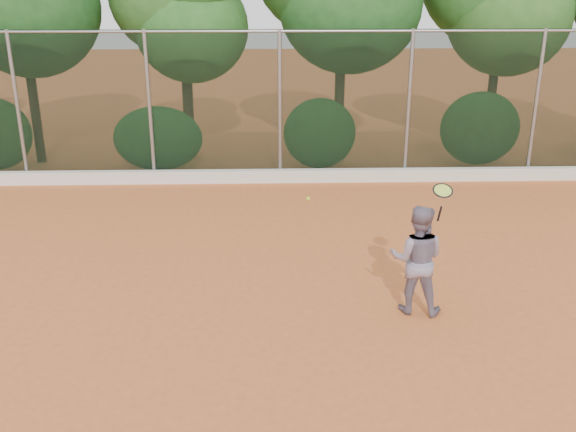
{
  "coord_description": "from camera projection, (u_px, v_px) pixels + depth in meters",
  "views": [
    {
      "loc": [
        -0.28,
        -7.8,
        4.45
      ],
      "look_at": [
        0.0,
        1.0,
        1.25
      ],
      "focal_mm": 40.0,
      "sensor_mm": 36.0,
      "label": 1
    }
  ],
  "objects": [
    {
      "name": "ground",
      "position": [
        290.0,
        326.0,
        8.85
      ],
      "size": [
        80.0,
        80.0,
        0.0
      ],
      "primitive_type": "plane",
      "color": "#CD6730",
      "rests_on": "ground"
    },
    {
      "name": "concrete_curb",
      "position": [
        280.0,
        176.0,
        15.21
      ],
      "size": [
        24.0,
        0.2,
        0.3
      ],
      "primitive_type": "cube",
      "color": "silver",
      "rests_on": "ground"
    },
    {
      "name": "tennis_player",
      "position": [
        417.0,
        259.0,
        9.0
      ],
      "size": [
        0.91,
        0.79,
        1.6
      ],
      "primitive_type": "imported",
      "rotation": [
        0.0,
        0.0,
        2.87
      ],
      "color": "gray",
      "rests_on": "ground"
    },
    {
      "name": "chainlink_fence",
      "position": [
        280.0,
        103.0,
        14.8
      ],
      "size": [
        24.09,
        0.09,
        3.5
      ],
      "color": "black",
      "rests_on": "ground"
    },
    {
      "name": "tennis_racket",
      "position": [
        442.0,
        193.0,
        8.5
      ],
      "size": [
        0.28,
        0.27,
        0.55
      ],
      "color": "black",
      "rests_on": "ground"
    },
    {
      "name": "tennis_ball_in_flight",
      "position": [
        308.0,
        199.0,
        8.97
      ],
      "size": [
        0.06,
        0.06,
        0.06
      ],
      "color": "#C0D530",
      "rests_on": "ground"
    }
  ]
}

